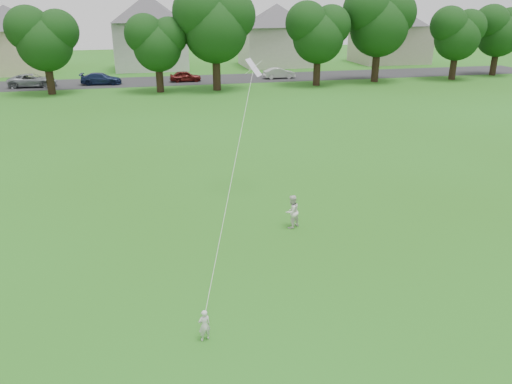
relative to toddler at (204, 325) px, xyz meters
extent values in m
plane|color=#2A6016|center=(0.46, 2.22, -0.44)|extent=(160.00, 160.00, 0.00)
cube|color=#2D2D30|center=(0.46, 44.22, -0.44)|extent=(90.00, 7.00, 0.01)
imported|color=silver|center=(0.00, 0.00, 0.00)|extent=(0.37, 0.29, 0.89)
imported|color=silver|center=(4.14, 6.03, 0.21)|extent=(0.80, 0.75, 1.31)
plane|color=white|center=(3.59, 10.20, 5.10)|extent=(0.91, 1.03, 0.69)
cylinder|color=white|center=(1.80, 5.10, 2.65)|extent=(0.01, 0.01, 11.87)
cylinder|color=black|center=(-9.15, 38.55, 1.06)|extent=(0.70, 0.70, 3.02)
cylinder|color=black|center=(0.67, 37.47, 0.92)|extent=(0.67, 0.67, 2.74)
cylinder|color=black|center=(6.04, 37.31, 1.40)|extent=(0.76, 0.76, 3.69)
cylinder|color=black|center=(16.30, 37.86, 1.13)|extent=(0.71, 0.71, 3.15)
cylinder|color=black|center=(23.13, 38.80, 1.41)|extent=(0.76, 0.76, 3.71)
cylinder|color=black|center=(32.02, 38.34, 1.03)|extent=(0.69, 0.69, 2.95)
cylinder|color=black|center=(38.48, 40.21, 1.05)|extent=(0.70, 0.70, 3.00)
imported|color=gray|center=(-11.56, 43.22, 0.20)|extent=(4.66, 2.30, 1.27)
imported|color=#172348|center=(-5.01, 43.22, 0.15)|extent=(4.20, 2.05, 1.18)
imported|color=#571311|center=(3.57, 43.22, 0.13)|extent=(3.31, 1.35, 1.12)
imported|color=#BBBBBB|center=(13.85, 43.22, 0.14)|extent=(3.49, 1.27, 1.14)
cube|color=beige|center=(-15.54, 54.22, 2.01)|extent=(8.41, 7.03, 4.90)
pyramid|color=#4C494E|center=(-15.54, 54.22, 7.15)|extent=(12.13, 12.13, 2.70)
cube|color=silver|center=(0.46, 54.22, 2.39)|extent=(8.65, 6.52, 5.68)
cube|color=beige|center=(16.46, 54.22, 2.03)|extent=(8.71, 7.33, 4.94)
pyramid|color=#4C494E|center=(16.46, 54.22, 7.22)|extent=(12.57, 12.57, 2.72)
cube|color=#A9A28C|center=(32.46, 54.22, 2.00)|extent=(9.16, 7.28, 4.89)
pyramid|color=#4C494E|center=(32.46, 54.22, 7.13)|extent=(13.21, 13.21, 2.69)
camera|label=1|loc=(-1.08, -10.66, 7.79)|focal=35.00mm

